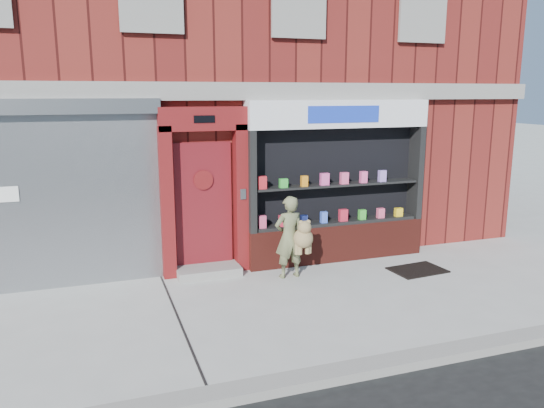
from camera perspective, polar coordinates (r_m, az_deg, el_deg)
name	(u,v)px	position (r m, az deg, el deg)	size (l,w,h in m)	color
ground	(282,306)	(8.08, 1.12, -10.88)	(80.00, 80.00, 0.00)	#9E9E99
curb	(349,372)	(6.29, 8.26, -17.45)	(60.00, 0.30, 0.12)	gray
building	(196,55)	(13.26, -8.16, 15.55)	(12.00, 8.16, 8.00)	maroon
shutter_bay	(63,183)	(9.03, -21.53, 2.09)	(3.10, 0.30, 3.04)	gray
red_door_bay	(204,192)	(9.19, -7.28, 1.33)	(1.52, 0.58, 2.90)	#611012
pharmacy_bay	(337,188)	(9.97, 6.97, 1.67)	(3.50, 0.41, 3.00)	#5A1C15
woman	(292,237)	(9.03, 2.13, -3.56)	(0.63, 0.53, 1.43)	#646844
doormat	(417,270)	(9.92, 15.38, -6.85)	(0.94, 0.66, 0.02)	black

